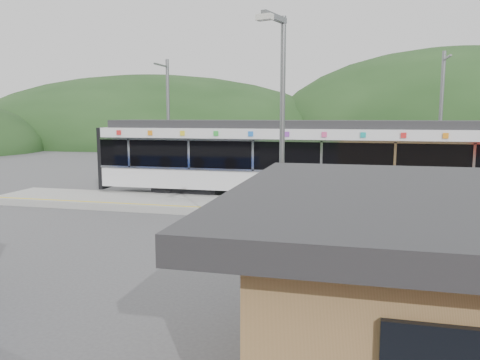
# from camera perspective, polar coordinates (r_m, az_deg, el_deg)

# --- Properties ---
(ground) EXTENTS (120.00, 120.00, 0.00)m
(ground) POSITION_cam_1_polar(r_m,az_deg,el_deg) (16.47, 2.79, -6.15)
(ground) COLOR #4C4C4F
(ground) RESTS_ON ground
(hills) EXTENTS (146.00, 149.00, 26.00)m
(hills) POSITION_cam_1_polar(r_m,az_deg,el_deg) (21.58, 21.98, -3.34)
(hills) COLOR #1E3D19
(hills) RESTS_ON ground
(platform) EXTENTS (26.00, 3.20, 0.30)m
(platform) POSITION_cam_1_polar(r_m,az_deg,el_deg) (19.60, 4.64, -3.43)
(platform) COLOR #9E9E99
(platform) RESTS_ON ground
(yellow_line) EXTENTS (26.00, 0.10, 0.01)m
(yellow_line) POSITION_cam_1_polar(r_m,az_deg,el_deg) (18.32, 3.99, -3.74)
(yellow_line) COLOR yellow
(yellow_line) RESTS_ON platform
(train) EXTENTS (20.44, 3.01, 3.74)m
(train) POSITION_cam_1_polar(r_m,az_deg,el_deg) (21.85, 8.89, 2.75)
(train) COLOR black
(train) RESTS_ON ground
(catenary_mast_west) EXTENTS (0.18, 1.80, 7.00)m
(catenary_mast_west) POSITION_cam_1_polar(r_m,az_deg,el_deg) (26.24, -8.76, 7.07)
(catenary_mast_west) COLOR slate
(catenary_mast_west) RESTS_ON ground
(catenary_mast_east) EXTENTS (0.18, 1.80, 7.00)m
(catenary_mast_east) POSITION_cam_1_polar(r_m,az_deg,el_deg) (24.57, 23.24, 6.47)
(catenary_mast_east) COLOR slate
(catenary_mast_east) RESTS_ON ground
(lamp_post) EXTENTS (0.41, 1.13, 6.20)m
(lamp_post) POSITION_cam_1_polar(r_m,az_deg,el_deg) (10.78, 5.07, 6.26)
(lamp_post) COLOR slate
(lamp_post) RESTS_ON ground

